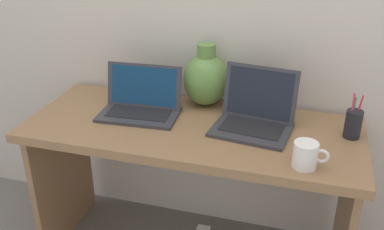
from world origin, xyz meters
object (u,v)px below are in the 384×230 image
Objects in this scene: coffee_mug at (306,155)px; laptop_right at (255,113)px; laptop_left at (141,101)px; green_vase at (206,79)px; pen_cup at (353,124)px.

laptop_right is at bearing 129.52° from coffee_mug.
laptop_left is 2.80× the size of coffee_mug.
green_vase is at bearing 147.48° from laptop_right.
laptop_right is 0.32m from green_vase.
laptop_left is 1.04× the size of laptop_right.
laptop_right is at bearing -178.17° from pen_cup.
laptop_left reaches higher than pen_cup.
green_vase reaches higher than pen_cup.
pen_cup is (0.92, 0.02, 0.01)m from laptop_left.
pen_cup is (0.40, 0.01, -0.00)m from laptop_right.
laptop_right reaches higher than coffee_mug.
green_vase is (0.26, 0.18, 0.07)m from laptop_left.
pen_cup is at bearing 1.29° from laptop_left.
coffee_mug is at bearing -19.57° from laptop_left.
laptop_right reaches higher than pen_cup.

